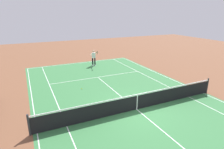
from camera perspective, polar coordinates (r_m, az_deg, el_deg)
The scene contains 6 objects.
ground_plane at distance 11.42m, azimuth 7.42°, elevation -10.37°, with size 60.00×60.00×0.00m, color brown.
court_slab at distance 11.42m, azimuth 7.42°, elevation -10.36°, with size 24.20×11.40×0.00m, color #387A42.
court_line_markings at distance 11.42m, azimuth 7.42°, elevation -10.35°, with size 23.85×11.05×0.01m.
tennis_net at distance 11.20m, azimuth 7.53°, elevation -8.16°, with size 0.10×11.70×1.08m.
tennis_player_near at distance 20.20m, azimuth -5.51°, elevation 5.26°, with size 1.16×0.75×1.70m.
tennis_ball at distance 14.31m, azimuth -9.11°, elevation -4.21°, with size 0.07×0.07×0.07m, color #CCE01E.
Camera 1 is at (-8.39, 5.52, 5.45)m, focal length 30.40 mm.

